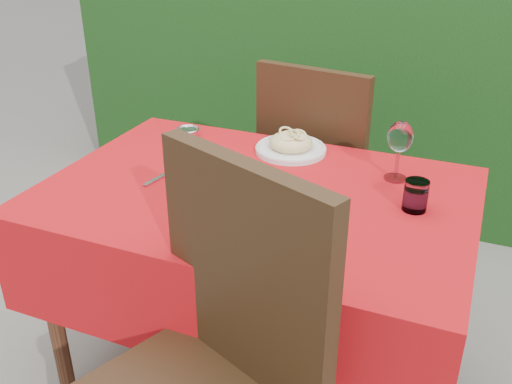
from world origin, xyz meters
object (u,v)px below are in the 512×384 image
at_px(chair_near, 207,367).
at_px(steel_ramekin, 188,133).
at_px(fork, 161,177).
at_px(pizza_plate, 234,189).
at_px(water_glass, 415,197).
at_px(pasta_plate, 291,145).
at_px(wine_glass, 400,139).
at_px(chair_far, 321,166).

height_order(chair_near, steel_ramekin, chair_near).
xyz_separation_m(chair_near, steel_ramekin, (-0.52, 0.88, 0.16)).
distance_m(chair_near, fork, 0.70).
bearing_deg(fork, pizza_plate, 4.11).
bearing_deg(water_glass, pasta_plate, 150.55).
height_order(pasta_plate, wine_glass, wine_glass).
bearing_deg(pizza_plate, pasta_plate, 84.09).
xyz_separation_m(water_glass, wine_glass, (-0.08, 0.18, 0.09)).
distance_m(water_glass, fork, 0.76).
distance_m(pasta_plate, water_glass, 0.52).
height_order(chair_near, fork, chair_near).
bearing_deg(water_glass, pizza_plate, -166.07).
bearing_deg(pasta_plate, chair_near, -81.80).
xyz_separation_m(pizza_plate, wine_glass, (0.41, 0.30, 0.11)).
relative_size(wine_glass, fork, 0.94).
bearing_deg(steel_ramekin, water_glass, -16.24).
height_order(chair_far, steel_ramekin, chair_far).
height_order(wine_glass, steel_ramekin, wine_glass).
bearing_deg(pasta_plate, chair_far, 86.36).
relative_size(chair_far, pasta_plate, 4.09).
distance_m(chair_far, water_glass, 0.75).
relative_size(pizza_plate, water_glass, 4.12).
relative_size(pizza_plate, fork, 1.81).
xyz_separation_m(pasta_plate, wine_glass, (0.37, -0.08, 0.11)).
relative_size(pizza_plate, steel_ramekin, 4.70).
distance_m(pasta_plate, fork, 0.46).
bearing_deg(steel_ramekin, chair_near, -59.34).
height_order(water_glass, steel_ramekin, water_glass).
bearing_deg(chair_near, pizza_plate, 130.58).
relative_size(water_glass, wine_glass, 0.47).
xyz_separation_m(chair_far, steel_ramekin, (-0.41, -0.33, 0.20)).
relative_size(fork, steel_ramekin, 2.59).
bearing_deg(wine_glass, chair_far, 131.46).
relative_size(wine_glass, steel_ramekin, 2.43).
xyz_separation_m(pasta_plate, fork, (-0.30, -0.35, -0.02)).
xyz_separation_m(chair_far, fork, (-0.32, -0.67, 0.19)).
relative_size(chair_near, steel_ramekin, 13.69).
bearing_deg(steel_ramekin, chair_far, 38.37).
bearing_deg(fork, pasta_plate, 59.41).
height_order(pizza_plate, fork, pizza_plate).
bearing_deg(chair_far, pizza_plate, 93.88).
bearing_deg(pizza_plate, steel_ramekin, 133.80).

